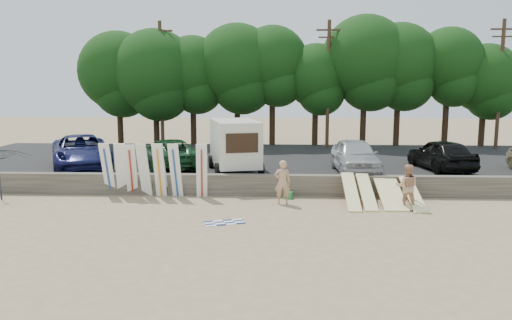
{
  "coord_description": "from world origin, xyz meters",
  "views": [
    {
      "loc": [
        -1.53,
        -20.07,
        5.17
      ],
      "look_at": [
        -2.56,
        3.0,
        1.7
      ],
      "focal_mm": 35.0,
      "sensor_mm": 36.0,
      "label": 1
    }
  ],
  "objects_px": {
    "car_2": "(355,156)",
    "car_1": "(169,154)",
    "beachgoer_b": "(407,187)",
    "car_0": "(81,151)",
    "box_trailer": "(235,143)",
    "beach_umbrella": "(1,174)",
    "car_3": "(441,154)",
    "beachgoer_a": "(283,182)",
    "cooler": "(288,195)"
  },
  "relations": [
    {
      "from": "car_2",
      "to": "car_1",
      "type": "bearing_deg",
      "value": 172.56
    },
    {
      "from": "beachgoer_b",
      "to": "car_0",
      "type": "bearing_deg",
      "value": -5.52
    },
    {
      "from": "car_0",
      "to": "car_1",
      "type": "relative_size",
      "value": 1.11
    },
    {
      "from": "box_trailer",
      "to": "car_1",
      "type": "xyz_separation_m",
      "value": [
        -3.64,
        0.85,
        -0.7
      ]
    },
    {
      "from": "beach_umbrella",
      "to": "car_3",
      "type": "bearing_deg",
      "value": 13.05
    },
    {
      "from": "car_0",
      "to": "beachgoer_a",
      "type": "xyz_separation_m",
      "value": [
        10.99,
        -5.24,
        -0.6
      ]
    },
    {
      "from": "car_1",
      "to": "car_3",
      "type": "distance_m",
      "value": 14.54
    },
    {
      "from": "car_0",
      "to": "beachgoer_b",
      "type": "xyz_separation_m",
      "value": [
        16.2,
        -5.84,
        -0.63
      ]
    },
    {
      "from": "box_trailer",
      "to": "cooler",
      "type": "relative_size",
      "value": 12.04
    },
    {
      "from": "box_trailer",
      "to": "beachgoer_b",
      "type": "relative_size",
      "value": 2.4
    },
    {
      "from": "car_2",
      "to": "box_trailer",
      "type": "bearing_deg",
      "value": 177.12
    },
    {
      "from": "car_2",
      "to": "cooler",
      "type": "height_order",
      "value": "car_2"
    },
    {
      "from": "box_trailer",
      "to": "car_0",
      "type": "distance_m",
      "value": 8.61
    },
    {
      "from": "car_1",
      "to": "car_3",
      "type": "bearing_deg",
      "value": 157.55
    },
    {
      "from": "car_0",
      "to": "cooler",
      "type": "distance_m",
      "value": 12.08
    },
    {
      "from": "cooler",
      "to": "car_0",
      "type": "bearing_deg",
      "value": 176.67
    },
    {
      "from": "beach_umbrella",
      "to": "cooler",
      "type": "bearing_deg",
      "value": 3.4
    },
    {
      "from": "car_0",
      "to": "beachgoer_b",
      "type": "relative_size",
      "value": 3.34
    },
    {
      "from": "car_3",
      "to": "cooler",
      "type": "xyz_separation_m",
      "value": [
        -8.18,
        -4.14,
        -1.37
      ]
    },
    {
      "from": "car_1",
      "to": "beachgoer_b",
      "type": "height_order",
      "value": "car_1"
    },
    {
      "from": "car_2",
      "to": "beachgoer_b",
      "type": "height_order",
      "value": "car_2"
    },
    {
      "from": "car_0",
      "to": "beachgoer_a",
      "type": "relative_size",
      "value": 3.25
    },
    {
      "from": "box_trailer",
      "to": "cooler",
      "type": "distance_m",
      "value": 4.67
    },
    {
      "from": "cooler",
      "to": "beachgoer_b",
      "type": "bearing_deg",
      "value": -2.08
    },
    {
      "from": "beachgoer_a",
      "to": "cooler",
      "type": "bearing_deg",
      "value": -103.67
    },
    {
      "from": "beachgoer_b",
      "to": "car_2",
      "type": "bearing_deg",
      "value": -58.73
    },
    {
      "from": "car_0",
      "to": "beach_umbrella",
      "type": "bearing_deg",
      "value": -134.65
    },
    {
      "from": "car_1",
      "to": "beachgoer_a",
      "type": "bearing_deg",
      "value": 116.98
    },
    {
      "from": "box_trailer",
      "to": "car_2",
      "type": "relative_size",
      "value": 0.9
    },
    {
      "from": "car_2",
      "to": "beachgoer_b",
      "type": "bearing_deg",
      "value": -74.89
    },
    {
      "from": "car_0",
      "to": "beachgoer_a",
      "type": "height_order",
      "value": "car_0"
    },
    {
      "from": "car_2",
      "to": "beachgoer_a",
      "type": "xyz_separation_m",
      "value": [
        -3.75,
        -4.2,
        -0.59
      ]
    },
    {
      "from": "car_0",
      "to": "beachgoer_b",
      "type": "bearing_deg",
      "value": -44.81
    },
    {
      "from": "box_trailer",
      "to": "car_1",
      "type": "bearing_deg",
      "value": 152.33
    },
    {
      "from": "car_0",
      "to": "car_2",
      "type": "relative_size",
      "value": 1.24
    },
    {
      "from": "car_3",
      "to": "cooler",
      "type": "relative_size",
      "value": 12.86
    },
    {
      "from": "car_1",
      "to": "box_trailer",
      "type": "bearing_deg",
      "value": 144.07
    },
    {
      "from": "car_3",
      "to": "beachgoer_a",
      "type": "distance_m",
      "value": 9.96
    },
    {
      "from": "car_0",
      "to": "car_1",
      "type": "distance_m",
      "value": 4.89
    },
    {
      "from": "car_0",
      "to": "box_trailer",
      "type": "bearing_deg",
      "value": -31.22
    },
    {
      "from": "beachgoer_a",
      "to": "beach_umbrella",
      "type": "relative_size",
      "value": 0.74
    },
    {
      "from": "car_2",
      "to": "beach_umbrella",
      "type": "height_order",
      "value": "car_2"
    },
    {
      "from": "car_1",
      "to": "beachgoer_a",
      "type": "distance_m",
      "value": 8.0
    },
    {
      "from": "beachgoer_a",
      "to": "beachgoer_b",
      "type": "distance_m",
      "value": 5.25
    },
    {
      "from": "box_trailer",
      "to": "beachgoer_b",
      "type": "height_order",
      "value": "box_trailer"
    },
    {
      "from": "box_trailer",
      "to": "car_3",
      "type": "bearing_deg",
      "value": -9.62
    },
    {
      "from": "car_0",
      "to": "car_3",
      "type": "xyz_separation_m",
      "value": [
        19.44,
        -0.0,
        -0.05
      ]
    },
    {
      "from": "box_trailer",
      "to": "beach_umbrella",
      "type": "height_order",
      "value": "box_trailer"
    },
    {
      "from": "box_trailer",
      "to": "car_3",
      "type": "distance_m",
      "value": 10.96
    },
    {
      "from": "beachgoer_a",
      "to": "beachgoer_b",
      "type": "relative_size",
      "value": 1.03
    }
  ]
}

